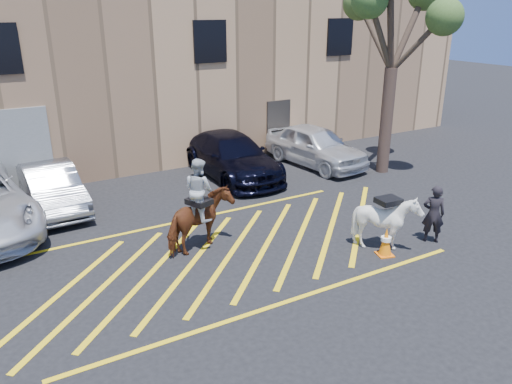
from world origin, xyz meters
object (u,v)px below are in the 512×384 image
mounted_bay (200,214)px  traffic_cone (386,242)px  saddled_white (386,222)px  car_silver_sedan (52,188)px  car_blue_suv (232,156)px  tree (396,10)px  handler (433,214)px  car_white_suv (315,146)px

mounted_bay → traffic_cone: bearing=-34.1°
saddled_white → car_silver_sedan: bearing=133.8°
car_blue_suv → saddled_white: size_ratio=3.50×
car_blue_suv → tree: (5.09, -2.36, 4.94)m
traffic_cone → tree: 8.72m
car_blue_suv → handler: bearing=-74.0°
handler → car_white_suv: bearing=-61.7°
saddled_white → traffic_cone: size_ratio=2.03×
saddled_white → car_white_suv: bearing=67.6°
car_blue_suv → traffic_cone: 7.45m
saddled_white → car_blue_suv: bearing=94.9°
saddled_white → tree: size_ratio=0.20×
traffic_cone → car_silver_sedan: bearing=131.9°
car_white_suv → saddled_white: 7.32m
car_white_suv → tree: (1.68, -1.94, 4.92)m
car_silver_sedan → saddled_white: bearing=-48.6°
car_blue_suv → mounted_bay: 5.93m
car_silver_sedan → mounted_bay: bearing=-62.2°
handler → mounted_bay: 6.00m
car_silver_sedan → tree: 12.51m
tree → saddled_white: bearing=-132.8°
handler → saddled_white: 1.41m
car_silver_sedan → mounted_bay: mounted_bay is taller
car_silver_sedan → car_white_suv: bearing=-4.2°
tree → car_silver_sedan: bearing=168.8°
mounted_bay → tree: size_ratio=0.33×
mounted_bay → handler: bearing=-25.6°
car_blue_suv → mounted_bay: size_ratio=2.17×
saddled_white → traffic_cone: (-0.21, -0.25, -0.38)m
handler → saddled_white: (-1.39, 0.26, -0.02)m
saddled_white → traffic_cone: 0.50m
car_silver_sedan → handler: size_ratio=2.64×
handler → mounted_bay: mounted_bay is taller
traffic_cone → mounted_bay: bearing=145.9°
car_white_suv → car_silver_sedan: bearing=171.9°
mounted_bay → tree: (8.49, 2.49, 4.73)m
car_silver_sedan → tree: tree is taller
saddled_white → tree: (4.47, 4.82, 4.94)m
handler → traffic_cone: bearing=39.3°
car_silver_sedan → car_blue_suv: bearing=-1.3°
handler → saddled_white: bearing=29.1°
car_white_suv → handler: bearing=-107.6°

